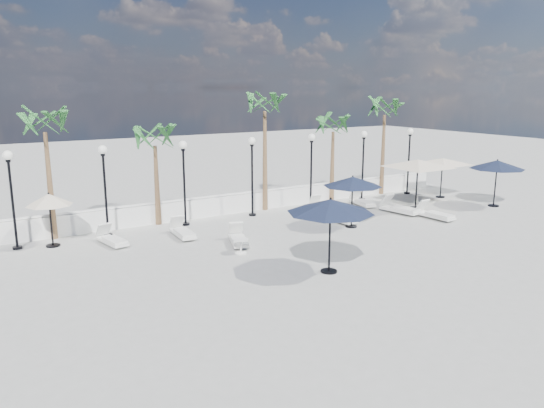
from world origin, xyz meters
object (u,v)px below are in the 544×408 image
parasol_cream_sq_b (418,160)px  parasol_navy_right (497,165)px  lounger_2 (183,231)px  lounger_4 (320,207)px  lounger_5 (362,201)px  parasol_cream_sq_a (443,158)px  parasol_navy_left (330,206)px  lounger_3 (339,217)px  lounger_7 (400,208)px  parasol_cream_small (49,200)px  lounger_1 (238,239)px  lounger_0 (112,239)px  lounger_6 (435,214)px  parasol_navy_mid (353,182)px

parasol_cream_sq_b → parasol_navy_right: bearing=-23.8°
parasol_cream_sq_b → lounger_2: bearing=173.9°
lounger_4 → lounger_5: size_ratio=0.94×
parasol_cream_sq_a → parasol_navy_left: bearing=-153.0°
lounger_3 → parasol_navy_right: parasol_navy_right is taller
lounger_3 → lounger_7: 3.70m
parasol_cream_sq_b → parasol_cream_small: bearing=170.9°
lounger_1 → lounger_3: lounger_3 is taller
lounger_1 → parasol_cream_small: bearing=170.0°
lounger_0 → lounger_3: size_ratio=0.94×
lounger_2 → lounger_7: (10.86, -1.66, 0.02)m
lounger_5 → parasol_cream_small: size_ratio=0.89×
parasol_cream_small → lounger_2: bearing=-16.4°
lounger_5 → parasol_cream_sq_b: size_ratio=0.35×
lounger_7 → parasol_cream_sq_a: 5.49m
parasol_navy_left → parasol_cream_small: parasol_navy_left is taller
lounger_1 → lounger_6: lounger_6 is taller
parasol_cream_sq_a → lounger_0: bearing=178.7°
lounger_4 → parasol_cream_sq_b: size_ratio=0.33×
lounger_7 → parasol_navy_mid: (-3.76, -0.77, 1.80)m
lounger_6 → lounger_7: (-0.61, 1.69, 0.02)m
lounger_5 → parasol_navy_right: parasol_navy_right is taller
lounger_1 → lounger_7: size_ratio=0.89×
parasol_navy_mid → lounger_5: bearing=42.9°
lounger_0 → lounger_2: bearing=-19.0°
lounger_2 → lounger_4: bearing=9.7°
parasol_cream_sq_a → lounger_7: bearing=-161.0°
lounger_3 → parasol_cream_small: 12.49m
lounger_0 → parasol_navy_left: 9.17m
lounger_7 → parasol_cream_sq_a: size_ratio=0.44×
parasol_navy_left → parasol_cream_sq_b: bearing=28.8°
lounger_4 → parasol_cream_sq_b: (4.51, -2.19, 2.33)m
lounger_5 → parasol_navy_mid: 4.90m
lounger_2 → parasol_cream_small: size_ratio=0.89×
lounger_0 → parasol_cream_small: bearing=143.7°
lounger_1 → parasol_cream_sq_b: bearing=23.8°
parasol_navy_mid → lounger_3: bearing=85.8°
lounger_7 → lounger_1: bearing=174.0°
lounger_4 → parasol_navy_right: size_ratio=0.65×
lounger_3 → lounger_7: size_ratio=0.93×
lounger_0 → lounger_4: 10.65m
lounger_2 → parasol_navy_left: parasol_navy_left is taller
parasol_navy_right → parasol_navy_left: bearing=-165.3°
lounger_3 → lounger_5: bearing=28.2°
lounger_5 → parasol_cream_small: 15.41m
parasol_cream_sq_a → parasol_cream_sq_b: bearing=-158.6°
lounger_4 → parasol_cream_small: (-12.69, 0.57, 1.64)m
parasol_navy_left → parasol_navy_right: bearing=14.7°
lounger_3 → parasol_cream_small: parasol_cream_small is taller
lounger_0 → lounger_1: size_ratio=0.98×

